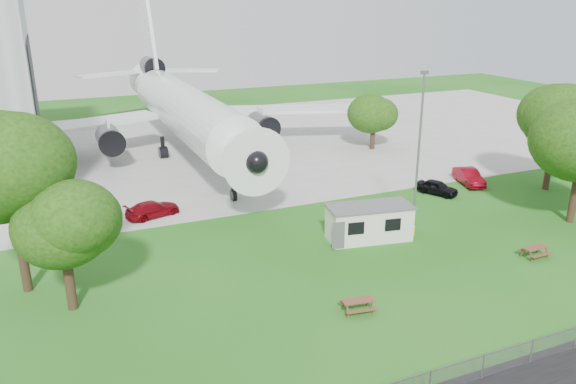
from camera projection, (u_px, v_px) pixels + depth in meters
name	position (u px, v px, depth m)	size (l,w,h in m)	color
ground	(360.00, 291.00, 34.11)	(160.00, 160.00, 0.00)	#387929
concrete_apron	(199.00, 147.00, 67.08)	(120.00, 46.00, 0.03)	#B7B7B2
airliner	(184.00, 108.00, 62.75)	(46.36, 47.73, 17.69)	white
site_cabin	(369.00, 222.00, 41.06)	(6.93, 3.66, 2.62)	silver
picnic_west	(357.00, 312.00, 31.80)	(1.80, 1.50, 0.76)	brown
picnic_east	(534.00, 257.00, 38.53)	(1.80, 1.50, 0.76)	brown
fence	(464.00, 384.00, 25.87)	(58.00, 0.04, 1.30)	gray
lamp_mast	(418.00, 156.00, 40.61)	(0.16, 0.16, 12.00)	slate
tree_west_big	(8.00, 168.00, 31.65)	(8.29, 8.29, 11.94)	#382619
tree_west_small	(62.00, 227.00, 30.53)	(6.49, 6.49, 8.32)	#382619
tree_east_back	(556.00, 122.00, 50.23)	(7.56, 7.56, 10.18)	#382619
tree_far_apron	(374.00, 112.00, 64.73)	(5.56, 5.56, 7.19)	#382619
car_ne_hatch	(437.00, 188.00, 50.72)	(1.51, 3.75, 1.28)	black
car_ne_sedan	(469.00, 177.00, 53.43)	(1.57, 4.49, 1.48)	maroon
car_apron_van	(153.00, 209.00, 45.49)	(1.81, 4.44, 1.29)	maroon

